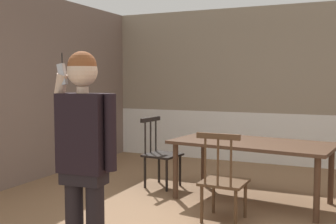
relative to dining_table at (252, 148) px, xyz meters
The scene contains 7 objects.
ground_plane 1.07m from the dining_table, 100.43° to the right, with size 7.20×7.20×0.00m, color #846042.
room_back_partition 2.57m from the dining_table, 93.35° to the left, with size 6.35×0.17×2.85m.
room_left_partition 3.50m from the dining_table, 166.19° to the right, with size 0.13×6.55×2.85m.
dining_table is the anchor object (origin of this frame).
chair_near_window 1.38m from the dining_table, behind, with size 0.51×0.51×0.99m.
chair_at_table_head 0.92m from the dining_table, 97.37° to the right, with size 0.48×0.48×0.99m.
person_figure 2.69m from the dining_table, 105.21° to the right, with size 0.53×0.23×1.76m.
Camera 1 is at (1.28, -4.35, 1.55)m, focal length 44.38 mm.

